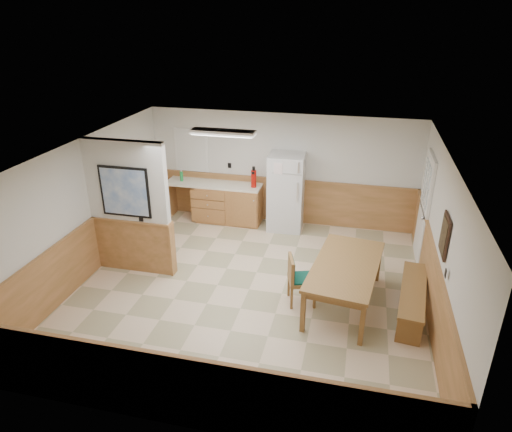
% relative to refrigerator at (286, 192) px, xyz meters
% --- Properties ---
extents(ground, '(6.00, 6.00, 0.00)m').
position_rel_refrigerator_xyz_m(ground, '(-0.18, -2.63, -0.85)').
color(ground, beige).
rests_on(ground, ground).
extents(ceiling, '(6.00, 6.00, 0.02)m').
position_rel_refrigerator_xyz_m(ceiling, '(-0.18, -2.63, 1.65)').
color(ceiling, silver).
rests_on(ceiling, back_wall).
extents(back_wall, '(6.00, 0.02, 2.50)m').
position_rel_refrigerator_xyz_m(back_wall, '(-0.18, 0.37, 0.40)').
color(back_wall, silver).
rests_on(back_wall, ground).
extents(right_wall, '(0.02, 6.00, 2.50)m').
position_rel_refrigerator_xyz_m(right_wall, '(2.82, -2.63, 0.40)').
color(right_wall, silver).
rests_on(right_wall, ground).
extents(left_wall, '(0.02, 6.00, 2.50)m').
position_rel_refrigerator_xyz_m(left_wall, '(-3.18, -2.63, 0.40)').
color(left_wall, silver).
rests_on(left_wall, ground).
extents(wainscot_back, '(6.00, 0.04, 1.00)m').
position_rel_refrigerator_xyz_m(wainscot_back, '(-0.18, 0.35, -0.35)').
color(wainscot_back, '#BA7C4A').
rests_on(wainscot_back, ground).
extents(wainscot_right, '(0.04, 6.00, 1.00)m').
position_rel_refrigerator_xyz_m(wainscot_right, '(2.80, -2.63, -0.35)').
color(wainscot_right, '#BA7C4A').
rests_on(wainscot_right, ground).
extents(wainscot_left, '(0.04, 6.00, 1.00)m').
position_rel_refrigerator_xyz_m(wainscot_left, '(-3.16, -2.63, -0.35)').
color(wainscot_left, '#BA7C4A').
rests_on(wainscot_left, ground).
extents(partition_wall, '(1.50, 0.20, 2.50)m').
position_rel_refrigerator_xyz_m(partition_wall, '(-2.43, -2.43, 0.38)').
color(partition_wall, silver).
rests_on(partition_wall, ground).
extents(kitchen_counter, '(2.20, 0.61, 1.00)m').
position_rel_refrigerator_xyz_m(kitchen_counter, '(-1.39, 0.05, -0.39)').
color(kitchen_counter, '#A6703B').
rests_on(kitchen_counter, ground).
extents(exterior_door, '(0.07, 1.02, 2.15)m').
position_rel_refrigerator_xyz_m(exterior_door, '(2.78, -0.73, 0.20)').
color(exterior_door, white).
rests_on(exterior_door, ground).
extents(kitchen_window, '(0.80, 0.04, 1.00)m').
position_rel_refrigerator_xyz_m(kitchen_window, '(-2.28, 0.35, 0.70)').
color(kitchen_window, white).
rests_on(kitchen_window, back_wall).
extents(wall_painting, '(0.04, 0.50, 0.60)m').
position_rel_refrigerator_xyz_m(wall_painting, '(2.78, -2.93, 0.70)').
color(wall_painting, black).
rests_on(wall_painting, right_wall).
extents(fluorescent_fixture, '(1.20, 0.30, 0.09)m').
position_rel_refrigerator_xyz_m(fluorescent_fixture, '(-0.98, -1.33, 1.59)').
color(fluorescent_fixture, white).
rests_on(fluorescent_fixture, ceiling).
extents(refrigerator, '(0.78, 0.73, 1.71)m').
position_rel_refrigerator_xyz_m(refrigerator, '(0.00, 0.00, 0.00)').
color(refrigerator, silver).
rests_on(refrigerator, ground).
extents(dining_table, '(1.26, 2.11, 0.75)m').
position_rel_refrigerator_xyz_m(dining_table, '(1.45, -2.68, -0.19)').
color(dining_table, olive).
rests_on(dining_table, ground).
extents(dining_bench, '(0.58, 1.77, 0.45)m').
position_rel_refrigerator_xyz_m(dining_bench, '(2.53, -2.67, -0.51)').
color(dining_bench, olive).
rests_on(dining_bench, ground).
extents(dining_chair, '(0.70, 0.56, 0.85)m').
position_rel_refrigerator_xyz_m(dining_chair, '(0.68, -2.81, -0.36)').
color(dining_chair, olive).
rests_on(dining_chair, ground).
extents(fire_extinguisher, '(0.12, 0.12, 0.48)m').
position_rel_refrigerator_xyz_m(fire_extinguisher, '(-0.74, 0.03, 0.26)').
color(fire_extinguisher, '#AA0F09').
rests_on(fire_extinguisher, kitchen_counter).
extents(soap_bottle, '(0.09, 0.09, 0.22)m').
position_rel_refrigerator_xyz_m(soap_bottle, '(-2.44, 0.04, 0.16)').
color(soap_bottle, '#1A903D').
rests_on(soap_bottle, kitchen_counter).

